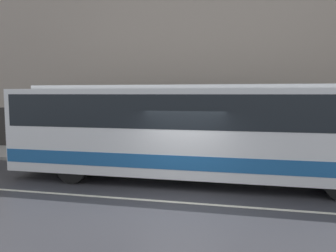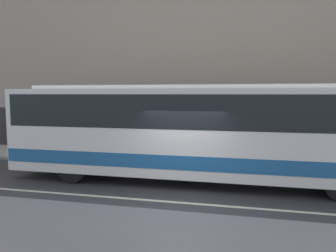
% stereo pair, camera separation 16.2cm
% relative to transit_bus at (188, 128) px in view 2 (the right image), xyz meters
% --- Properties ---
extents(ground_plane, '(60.00, 60.00, 0.00)m').
position_rel_transit_bus_xyz_m(ground_plane, '(0.06, -2.28, -1.86)').
color(ground_plane, '#333338').
extents(sidewalk, '(60.00, 3.00, 0.14)m').
position_rel_transit_bus_xyz_m(sidewalk, '(0.06, 3.23, -1.79)').
color(sidewalk, '#A09E99').
rests_on(sidewalk, ground_plane).
extents(building_facade, '(60.00, 0.35, 9.04)m').
position_rel_transit_bus_xyz_m(building_facade, '(0.06, 4.87, 2.50)').
color(building_facade, gray).
rests_on(building_facade, ground_plane).
extents(lane_stripe, '(54.00, 0.14, 0.01)m').
position_rel_transit_bus_xyz_m(lane_stripe, '(0.06, -2.28, -1.86)').
color(lane_stripe, beige).
rests_on(lane_stripe, ground_plane).
extents(transit_bus, '(12.40, 2.52, 3.30)m').
position_rel_transit_bus_xyz_m(transit_bus, '(0.00, 0.00, 0.00)').
color(transit_bus, white).
rests_on(transit_bus, ground_plane).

